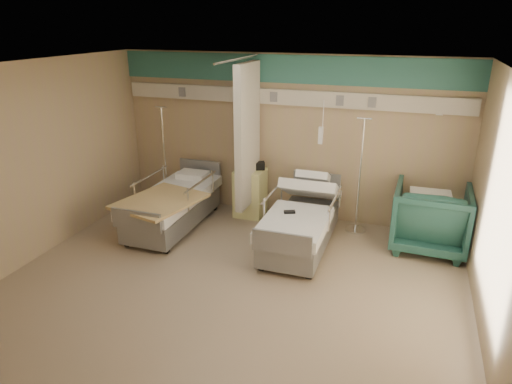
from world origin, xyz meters
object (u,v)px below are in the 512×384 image
Objects in this scene: bed_left at (173,210)px; visitor_armchair at (430,218)px; bedside_cabinet at (250,193)px; iv_stand_right at (357,209)px; iv_stand_left at (167,187)px; bed_right at (301,228)px.

visitor_armchair reaches higher than bed_left.
bedside_cabinet is 1.88m from iv_stand_right.
bed_left is at bearing -54.21° from iv_stand_left.
bedside_cabinet is (-1.15, 0.90, 0.11)m from bed_right.
bedside_cabinet is at bearing 40.60° from bed_left.
bedside_cabinet is 3.02m from visitor_armchair.
bedside_cabinet is 0.77× the size of visitor_armchair.
bed_right is at bearing -130.09° from iv_stand_right.
bed_left is 3.06m from iv_stand_right.
bed_left is 1.14× the size of iv_stand_left.
bed_left is 4.10m from visitor_armchair.
visitor_armchair is at bearing -1.83° from iv_stand_left.
iv_stand_right is (0.73, 0.87, 0.07)m from bed_right.
iv_stand_left is (-4.59, 0.15, -0.12)m from visitor_armchair.
bed_left is 2.54× the size of bedside_cabinet.
iv_stand_right is (2.93, 0.87, 0.07)m from bed_left.
iv_stand_left reaches higher than bedside_cabinet.
visitor_armchair is at bearing -5.71° from bedside_cabinet.
iv_stand_left reaches higher than bed_left.
iv_stand_left is (-0.54, 0.75, 0.07)m from bed_left.
bedside_cabinet is at bearing 141.95° from bed_right.
visitor_armchair is at bearing -13.47° from iv_stand_right.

